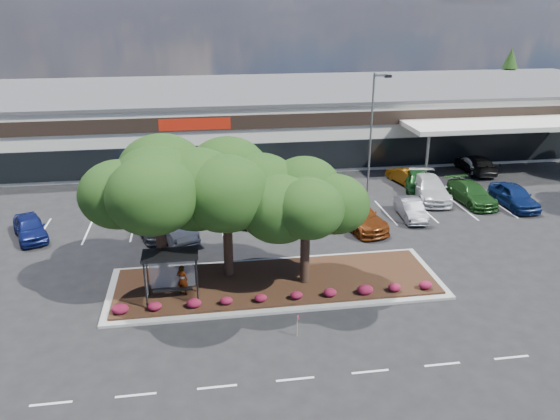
{
  "coord_description": "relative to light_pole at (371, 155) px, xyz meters",
  "views": [
    {
      "loc": [
        -5.82,
        -22.09,
        14.58
      ],
      "look_at": [
        -1.1,
        8.55,
        2.6
      ],
      "focal_mm": 35.0,
      "sensor_mm": 36.0,
      "label": 1
    }
  ],
  "objects": [
    {
      "name": "ground",
      "position": [
        -6.1,
        -13.47,
        -4.45
      ],
      "size": [
        160.0,
        160.0,
        0.0
      ],
      "primitive_type": "plane",
      "color": "black",
      "rests_on": "ground"
    },
    {
      "name": "retail_store",
      "position": [
        -6.04,
        20.44,
        -1.3
      ],
      "size": [
        80.4,
        25.2,
        6.25
      ],
      "color": "silver",
      "rests_on": "ground"
    },
    {
      "name": "landscape_island",
      "position": [
        -8.1,
        -9.47,
        -4.33
      ],
      "size": [
        18.0,
        6.0,
        0.26
      ],
      "color": "#A3A39E",
      "rests_on": "ground"
    },
    {
      "name": "lane_markings",
      "position": [
        -6.24,
        -3.04,
        -4.45
      ],
      "size": [
        33.12,
        20.06,
        0.01
      ],
      "color": "silver",
      "rests_on": "ground"
    },
    {
      "name": "shrub_row",
      "position": [
        -8.1,
        -11.57,
        -3.94
      ],
      "size": [
        17.0,
        0.8,
        0.5
      ],
      "primitive_type": null,
      "color": "maroon",
      "rests_on": "landscape_island"
    },
    {
      "name": "bus_shelter",
      "position": [
        -13.6,
        -10.52,
        -2.15
      ],
      "size": [
        2.75,
        1.55,
        2.59
      ],
      "color": "black",
      "rests_on": "landscape_island"
    },
    {
      "name": "island_tree_west",
      "position": [
        -14.1,
        -8.97,
        -0.25
      ],
      "size": [
        7.2,
        7.2,
        7.89
      ],
      "primitive_type": null,
      "color": "#1D3C12",
      "rests_on": "landscape_island"
    },
    {
      "name": "island_tree_mid",
      "position": [
        -10.6,
        -8.27,
        -0.53
      ],
      "size": [
        6.6,
        6.6,
        7.32
      ],
      "primitive_type": null,
      "color": "#1D3C12",
      "rests_on": "landscape_island"
    },
    {
      "name": "island_tree_east",
      "position": [
        -6.6,
        -9.77,
        -0.94
      ],
      "size": [
        5.8,
        5.8,
        6.5
      ],
      "primitive_type": null,
      "color": "#1D3C12",
      "rests_on": "landscape_island"
    },
    {
      "name": "conifer_north_east",
      "position": [
        27.9,
        30.53,
        0.05
      ],
      "size": [
        3.96,
        3.96,
        9.0
      ],
      "primitive_type": "cone",
      "color": "#1D3C12",
      "rests_on": "ground"
    },
    {
      "name": "person_waiting",
      "position": [
        -13.11,
        -10.15,
        -3.37
      ],
      "size": [
        0.71,
        0.6,
        1.65
      ],
      "primitive_type": "imported",
      "rotation": [
        0.0,
        0.0,
        2.73
      ],
      "color": "#594C47",
      "rests_on": "landscape_island"
    },
    {
      "name": "light_pole",
      "position": [
        0.0,
        0.0,
        0.0
      ],
      "size": [
        1.43,
        0.5,
        10.04
      ],
      "rotation": [
        0.0,
        0.0,
        -0.0
      ],
      "color": "#A3A39E",
      "rests_on": "ground"
    },
    {
      "name": "survey_stake",
      "position": [
        -7.85,
        -14.47,
        -3.75
      ],
      "size": [
        0.07,
        0.14,
        1.1
      ],
      "color": "tan",
      "rests_on": "ground"
    },
    {
      "name": "car_0",
      "position": [
        -23.06,
        -0.8,
        -3.71
      ],
      "size": [
        3.3,
        4.71,
        1.49
      ],
      "primitive_type": "imported",
      "rotation": [
        0.0,
        0.0,
        0.39
      ],
      "color": "navy",
      "rests_on": "ground"
    },
    {
      "name": "car_1",
      "position": [
        -15.26,
        -0.98,
        -3.68
      ],
      "size": [
        3.8,
        5.77,
        1.55
      ],
      "primitive_type": "imported",
      "rotation": [
        0.0,
        0.0,
        0.33
      ],
      "color": "#54545C",
      "rests_on": "ground"
    },
    {
      "name": "car_2",
      "position": [
        -13.83,
        -2.06,
        -3.63
      ],
      "size": [
        3.52,
        5.26,
        1.64
      ],
      "primitive_type": "imported",
      "rotation": [
        0.0,
        0.0,
        0.4
      ],
      "color": "slate",
      "rests_on": "ground"
    },
    {
      "name": "car_3",
      "position": [
        -8.32,
        0.4,
        -3.72
      ],
      "size": [
        2.33,
        5.14,
        1.46
      ],
      "primitive_type": "imported",
      "rotation": [
        0.0,
        0.0,
        -0.06
      ],
      "color": "#174111",
      "rests_on": "ground"
    },
    {
      "name": "car_4",
      "position": [
        -1.43,
        -2.21,
        -3.63
      ],
      "size": [
        3.66,
        6.04,
        1.64
      ],
      "primitive_type": "imported",
      "rotation": [
        0.0,
        0.0,
        0.26
      ],
      "color": "#6D2F0F",
      "rests_on": "ground"
    },
    {
      "name": "car_5",
      "position": [
        2.77,
        -1.24,
        -3.77
      ],
      "size": [
        1.77,
        4.26,
        1.37
      ],
      "primitive_type": "imported",
      "rotation": [
        0.0,
        0.0,
        -0.08
      ],
      "color": "slate",
      "rests_on": "ground"
    },
    {
      "name": "car_6",
      "position": [
        5.73,
        2.43,
        -3.6
      ],
      "size": [
        3.23,
        6.16,
        1.7
      ],
      "primitive_type": "imported",
      "rotation": [
        0.0,
        0.0,
        -0.15
      ],
      "color": "silver",
      "rests_on": "ground"
    },
    {
      "name": "car_7",
      "position": [
        8.53,
        1.03,
        -3.7
      ],
      "size": [
        2.42,
        5.32,
        1.51
      ],
      "primitive_type": "imported",
      "rotation": [
        0.0,
        0.0,
        0.06
      ],
      "color": "#1E491A",
      "rests_on": "ground"
    },
    {
      "name": "car_8",
      "position": [
        11.32,
        -0.18,
        -3.62
      ],
      "size": [
        2.01,
        4.92,
        1.67
      ],
      "primitive_type": "imported",
      "rotation": [
        0.0,
        0.0,
        0.01
      ],
      "color": "navy",
      "rests_on": "ground"
    },
    {
      "name": "car_9",
      "position": [
        -18.49,
        4.59,
        -3.68
      ],
      "size": [
        2.58,
        4.9,
        1.54
      ],
      "primitive_type": "imported",
      "rotation": [
        0.0,
        0.0,
        3.36
      ],
      "color": "navy",
      "rests_on": "ground"
    },
    {
      "name": "car_10",
      "position": [
        -17.2,
        8.79,
        -3.6
      ],
      "size": [
        3.71,
        6.48,
        1.7
      ],
      "primitive_type": "imported",
      "rotation": [
        0.0,
        0.0,
        2.99
      ],
      "color": "#205222",
      "rests_on": "ground"
    },
    {
      "name": "car_11",
      "position": [
        -7.95,
        5.37,
        -3.73
      ],
      "size": [
        3.98,
        5.7,
        1.44
      ],
      "primitive_type": "imported",
      "rotation": [
        0.0,
        0.0,
        2.8
      ],
      "color": "maroon",
      "rests_on": "ground"
    },
    {
      "name": "car_12",
      "position": [
        -6.32,
        5.07,
        -3.68
      ],
      "size": [
        1.93,
        4.76,
        1.54
      ],
      "primitive_type": "imported",
      "rotation": [
        0.0,
        0.0,
        3.08
      ],
      "color": "#154222",
      "rests_on": "ground"
    },
    {
      "name": "car_14",
      "position": [
        5.26,
        6.32,
        -3.78
      ],
      "size": [
        2.31,
        4.31,
        1.35
      ],
      "primitive_type": "imported",
      "rotation": [
        0.0,
        0.0,
        3.37
      ],
      "color": "#6C3C06",
      "rests_on": "ground"
    },
    {
      "name": "car_15",
      "position": [
        5.69,
        4.89,
        -3.6
      ],
      "size": [
        3.17,
        5.34,
        1.7
      ],
      "primitive_type": "imported",
      "rotation": [
        0.0,
        0.0,
        2.9
      ],
      "color": "#1B5420",
      "rests_on": "ground"
    },
    {
      "name": "car_16",
      "position": [
        12.66,
        8.39,
        -3.68
      ],
      "size": [
        2.29,
        5.4,
        1.55
      ],
      "primitive_type": "imported",
      "rotation": [
        0.0,
        0.0,
        3.12
      ],
      "color": "black",
      "rests_on": "ground"
    },
    {
      "name": "car_17",
      "position": [
        12.46,
        8.78,
        -3.79
      ],
      "size": [
        1.72,
        4.14,
        1.33
      ],
      "primitive_type": "imported",
      "rotation": [
        0.0,
        0.0,
        3.07
      ],
      "color": "white",
      "rests_on": "ground"
    }
  ]
}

